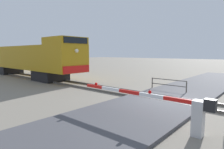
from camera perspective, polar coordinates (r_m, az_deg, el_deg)
ground_plane at (r=12.08m, az=15.71°, el=-7.39°), size 160.00×160.00×0.00m
rail_track_left at (r=11.44m, az=14.19°, el=-7.74°), size 0.08×80.00×0.15m
rail_track_right at (r=12.71m, az=17.10°, el=-6.41°), size 0.08×80.00×0.15m
road_surface at (r=12.07m, az=15.72°, el=-7.06°), size 36.00×4.50×0.14m
locomotive at (r=24.81m, az=-23.89°, el=4.43°), size 3.01×19.03×4.24m
crossing_gate at (r=7.46m, az=18.51°, el=-9.36°), size 0.36×6.07×1.36m
guard_railing at (r=14.49m, az=16.39°, el=-2.61°), size 0.08×2.69×0.95m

